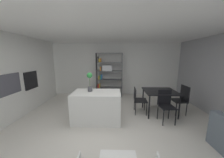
# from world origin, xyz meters

# --- Properties ---
(ground_plane) EXTENTS (9.46, 9.46, 0.00)m
(ground_plane) POSITION_xyz_m (0.00, 0.00, 0.00)
(ground_plane) COLOR beige
(ceiling_slab) EXTENTS (6.88, 6.23, 0.06)m
(ceiling_slab) POSITION_xyz_m (0.00, 0.00, 2.60)
(ceiling_slab) COLOR white
(ceiling_slab) RESTS_ON ground_plane
(back_partition) EXTENTS (6.88, 0.06, 2.57)m
(back_partition) POSITION_xyz_m (0.00, 3.09, 1.29)
(back_partition) COLOR silver
(back_partition) RESTS_ON ground_plane
(cabinet_niche_splashback) EXTENTS (0.01, 0.93, 0.59)m
(cabinet_niche_splashback) POSITION_xyz_m (-2.72, 0.20, 1.13)
(cabinet_niche_splashback) COLOR #4C4C56
(cabinet_niche_splashback) RESTS_ON ground_plane
(built_in_oven) EXTENTS (0.06, 0.60, 0.61)m
(built_in_oven) POSITION_xyz_m (-2.70, 1.12, 1.09)
(built_in_oven) COLOR black
(built_in_oven) RESTS_ON ground_plane
(kitchen_island) EXTENTS (1.39, 0.78, 0.88)m
(kitchen_island) POSITION_xyz_m (-0.29, 0.43, 0.44)
(kitchen_island) COLOR silver
(kitchen_island) RESTS_ON ground_plane
(potted_plant_on_island) EXTENTS (0.16, 0.16, 0.56)m
(potted_plant_on_island) POSITION_xyz_m (-0.50, 0.50, 1.21)
(potted_plant_on_island) COLOR #4C4C51
(potted_plant_on_island) RESTS_ON kitchen_island
(open_bookshelf) EXTENTS (1.23, 0.35, 2.07)m
(open_bookshelf) POSITION_xyz_m (-0.15, 2.70, 1.08)
(open_bookshelf) COLOR #4C4C51
(open_bookshelf) RESTS_ON ground_plane
(dining_table) EXTENTS (1.03, 0.93, 0.78)m
(dining_table) POSITION_xyz_m (1.74, 0.96, 0.70)
(dining_table) COLOR black
(dining_table) RESTS_ON ground_plane
(dining_chair_island_side) EXTENTS (0.45, 0.48, 0.86)m
(dining_chair_island_side) POSITION_xyz_m (1.02, 0.97, 0.52)
(dining_chair_island_side) COLOR black
(dining_chair_island_side) RESTS_ON ground_plane
(dining_chair_near) EXTENTS (0.44, 0.45, 0.93)m
(dining_chair_near) POSITION_xyz_m (1.73, 0.47, 0.56)
(dining_chair_near) COLOR black
(dining_chair_near) RESTS_ON ground_plane
(dining_chair_window_side) EXTENTS (0.42, 0.47, 0.96)m
(dining_chair_window_side) POSITION_xyz_m (2.47, 0.97, 0.56)
(dining_chair_window_side) COLOR black
(dining_chair_window_side) RESTS_ON ground_plane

